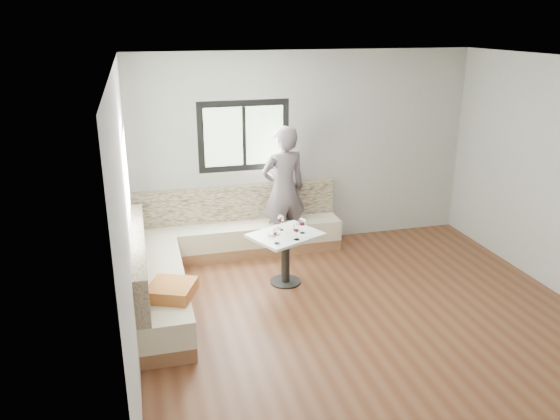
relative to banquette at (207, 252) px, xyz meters
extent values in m
cube|color=brown|center=(1.59, -1.62, -0.33)|extent=(5.00, 5.00, 0.01)
cube|color=white|center=(1.59, -1.62, 2.47)|extent=(5.00, 5.00, 0.01)
cube|color=#B7B7B2|center=(1.59, 0.88, 1.07)|extent=(5.00, 0.01, 2.80)
cube|color=#B7B7B2|center=(1.59, -4.12, 1.07)|extent=(5.00, 0.01, 2.80)
cube|color=#B7B7B2|center=(-0.91, -1.62, 1.07)|extent=(0.01, 5.00, 2.80)
cube|color=black|center=(0.69, 0.87, 1.32)|extent=(1.30, 0.02, 1.00)
cube|color=black|center=(-0.90, -0.72, 1.32)|extent=(0.02, 1.30, 1.00)
cube|color=#966747|center=(0.54, 0.61, -0.25)|extent=(2.90, 0.55, 0.16)
cube|color=beige|center=(0.54, 0.61, -0.03)|extent=(2.90, 0.55, 0.29)
cube|color=beige|center=(0.54, 0.81, 0.37)|extent=(2.90, 0.14, 0.50)
cube|color=#966747|center=(-0.63, -0.79, -0.25)|extent=(0.55, 2.25, 0.16)
cube|color=beige|center=(-0.63, -0.79, -0.03)|extent=(0.55, 2.25, 0.29)
cube|color=beige|center=(-0.84, -0.79, 0.37)|extent=(0.14, 2.25, 0.50)
cube|color=#B15842|center=(-0.54, -1.32, 0.19)|extent=(0.60, 0.60, 0.14)
cylinder|color=black|center=(0.93, -0.45, -0.32)|extent=(0.40, 0.40, 0.02)
cylinder|color=black|center=(0.93, -0.45, -0.02)|extent=(0.11, 0.11, 0.63)
cube|color=silver|center=(0.93, -0.45, 0.32)|extent=(1.00, 0.91, 0.04)
imported|color=#63585F|center=(1.19, 0.58, 0.58)|extent=(0.73, 0.55, 1.83)
cylinder|color=white|center=(0.74, -0.47, 0.35)|extent=(0.09, 0.09, 0.04)
sphere|color=black|center=(0.76, -0.46, 0.36)|extent=(0.02, 0.02, 0.02)
sphere|color=black|center=(0.73, -0.46, 0.36)|extent=(0.02, 0.02, 0.02)
sphere|color=black|center=(0.75, -0.49, 0.36)|extent=(0.02, 0.02, 0.02)
cylinder|color=white|center=(0.75, -0.73, 0.34)|extent=(0.07, 0.07, 0.01)
cylinder|color=white|center=(0.75, -0.73, 0.39)|extent=(0.01, 0.01, 0.09)
ellipsoid|color=white|center=(0.75, -0.73, 0.49)|extent=(0.09, 0.09, 0.11)
cylinder|color=#500414|center=(0.75, -0.73, 0.46)|extent=(0.06, 0.06, 0.02)
cylinder|color=white|center=(1.01, -0.67, 0.34)|extent=(0.07, 0.07, 0.01)
cylinder|color=white|center=(1.01, -0.67, 0.39)|extent=(0.01, 0.01, 0.09)
ellipsoid|color=white|center=(1.01, -0.67, 0.49)|extent=(0.09, 0.09, 0.11)
cylinder|color=#500414|center=(1.01, -0.67, 0.46)|extent=(0.06, 0.06, 0.02)
cylinder|color=white|center=(1.14, -0.48, 0.34)|extent=(0.07, 0.07, 0.01)
cylinder|color=white|center=(1.14, -0.48, 0.39)|extent=(0.01, 0.01, 0.09)
ellipsoid|color=white|center=(1.14, -0.48, 0.49)|extent=(0.09, 0.09, 0.11)
cylinder|color=#500414|center=(1.14, -0.48, 0.46)|extent=(0.06, 0.06, 0.02)
cylinder|color=white|center=(0.91, -0.31, 0.34)|extent=(0.07, 0.07, 0.01)
cylinder|color=white|center=(0.91, -0.31, 0.39)|extent=(0.01, 0.01, 0.09)
ellipsoid|color=white|center=(0.91, -0.31, 0.49)|extent=(0.09, 0.09, 0.11)
cylinder|color=#500414|center=(0.91, -0.31, 0.46)|extent=(0.06, 0.06, 0.02)
camera|label=1|loc=(-0.75, -6.53, 2.84)|focal=35.00mm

